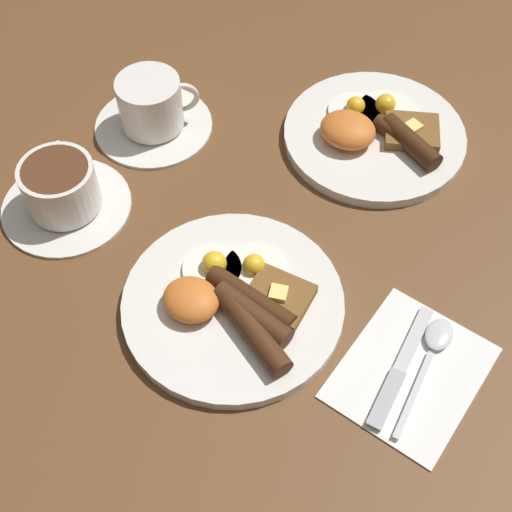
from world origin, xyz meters
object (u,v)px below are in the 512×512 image
teacup_far (152,109)px  breakfast_plate_far (375,133)px  spoon (434,347)px  teacup_near (62,191)px  breakfast_plate_near (234,302)px  knife (398,372)px

teacup_far → breakfast_plate_far: bearing=25.2°
spoon → teacup_far: bearing=71.2°
spoon → breakfast_plate_far: bearing=33.2°
breakfast_plate_far → teacup_far: size_ratio=1.52×
teacup_near → breakfast_plate_near: bearing=-4.9°
teacup_near → knife: bearing=-0.8°
teacup_near → knife: size_ratio=1.02×
knife → spoon: size_ratio=1.05×
breakfast_plate_far → teacup_far: bearing=-154.8°
breakfast_plate_far → teacup_far: teacup_far is taller
teacup_far → breakfast_plate_near: bearing=-38.4°
knife → breakfast_plate_far: bearing=26.7°
teacup_near → knife: teacup_near is taller
teacup_near → spoon: bearing=4.8°
breakfast_plate_far → teacup_near: bearing=-133.6°
knife → teacup_near: bearing=87.3°
breakfast_plate_near → spoon: breakfast_plate_near is taller
teacup_far → spoon: teacup_far is taller
breakfast_plate_near → teacup_near: teacup_near is taller
breakfast_plate_near → teacup_far: teacup_far is taller
breakfast_plate_near → teacup_far: bearing=141.6°
teacup_near → teacup_far: 0.18m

